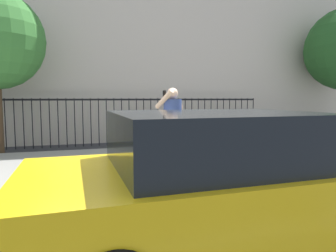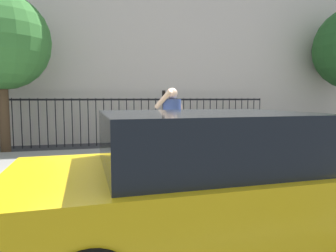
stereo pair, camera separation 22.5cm
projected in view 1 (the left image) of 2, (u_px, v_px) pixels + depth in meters
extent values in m
plane|color=#333338|center=(116.00, 207.00, 4.38)|extent=(60.00, 60.00, 0.00)
cube|color=gray|center=(104.00, 168.00, 6.47)|extent=(28.00, 4.40, 0.15)
cube|color=black|center=(94.00, 100.00, 9.86)|extent=(12.00, 0.04, 0.06)
cylinder|color=black|center=(5.00, 124.00, 9.17)|extent=(0.03, 0.03, 1.60)
cylinder|color=black|center=(14.00, 124.00, 9.24)|extent=(0.03, 0.03, 1.60)
cylinder|color=black|center=(24.00, 124.00, 9.32)|extent=(0.03, 0.03, 1.60)
cylinder|color=black|center=(32.00, 124.00, 9.39)|extent=(0.03, 0.03, 1.60)
cylinder|color=black|center=(41.00, 123.00, 9.46)|extent=(0.03, 0.03, 1.60)
cylinder|color=black|center=(50.00, 123.00, 9.53)|extent=(0.03, 0.03, 1.60)
cylinder|color=black|center=(58.00, 123.00, 9.61)|extent=(0.03, 0.03, 1.60)
cylinder|color=black|center=(67.00, 123.00, 9.68)|extent=(0.03, 0.03, 1.60)
cylinder|color=black|center=(75.00, 123.00, 9.75)|extent=(0.03, 0.03, 1.60)
cylinder|color=black|center=(83.00, 122.00, 9.82)|extent=(0.03, 0.03, 1.60)
cylinder|color=black|center=(91.00, 122.00, 9.90)|extent=(0.03, 0.03, 1.60)
cylinder|color=black|center=(99.00, 122.00, 9.97)|extent=(0.03, 0.03, 1.60)
cylinder|color=black|center=(107.00, 122.00, 10.04)|extent=(0.03, 0.03, 1.60)
cylinder|color=black|center=(114.00, 122.00, 10.11)|extent=(0.03, 0.03, 1.60)
cylinder|color=black|center=(122.00, 122.00, 10.19)|extent=(0.03, 0.03, 1.60)
cylinder|color=black|center=(129.00, 121.00, 10.26)|extent=(0.03, 0.03, 1.60)
cylinder|color=black|center=(137.00, 121.00, 10.33)|extent=(0.03, 0.03, 1.60)
cylinder|color=black|center=(144.00, 121.00, 10.40)|extent=(0.03, 0.03, 1.60)
cylinder|color=black|center=(151.00, 121.00, 10.48)|extent=(0.03, 0.03, 1.60)
cylinder|color=black|center=(158.00, 121.00, 10.55)|extent=(0.03, 0.03, 1.60)
cylinder|color=black|center=(165.00, 121.00, 10.62)|extent=(0.03, 0.03, 1.60)
cylinder|color=black|center=(172.00, 120.00, 10.69)|extent=(0.03, 0.03, 1.60)
cylinder|color=black|center=(178.00, 120.00, 10.77)|extent=(0.03, 0.03, 1.60)
cylinder|color=black|center=(185.00, 120.00, 10.84)|extent=(0.03, 0.03, 1.60)
cylinder|color=black|center=(192.00, 120.00, 10.91)|extent=(0.03, 0.03, 1.60)
cylinder|color=black|center=(198.00, 120.00, 10.98)|extent=(0.03, 0.03, 1.60)
cylinder|color=black|center=(205.00, 120.00, 11.06)|extent=(0.03, 0.03, 1.60)
cylinder|color=black|center=(211.00, 120.00, 11.13)|extent=(0.03, 0.03, 1.60)
cylinder|color=black|center=(217.00, 119.00, 11.20)|extent=(0.03, 0.03, 1.60)
cylinder|color=black|center=(223.00, 119.00, 11.27)|extent=(0.03, 0.03, 1.60)
cylinder|color=black|center=(229.00, 119.00, 11.35)|extent=(0.03, 0.03, 1.60)
cylinder|color=black|center=(235.00, 119.00, 11.42)|extent=(0.03, 0.03, 1.60)
cylinder|color=black|center=(241.00, 119.00, 11.49)|extent=(0.03, 0.03, 1.60)
cylinder|color=black|center=(247.00, 119.00, 11.56)|extent=(0.03, 0.03, 1.60)
cylinder|color=black|center=(253.00, 119.00, 11.64)|extent=(0.03, 0.03, 1.60)
cube|color=yellow|center=(231.00, 195.00, 3.15)|extent=(4.24, 1.89, 0.70)
cube|color=black|center=(215.00, 139.00, 3.03)|extent=(2.03, 1.64, 0.55)
cylinder|color=black|center=(285.00, 186.00, 4.36)|extent=(0.64, 0.23, 0.64)
cylinder|color=black|center=(95.00, 206.00, 3.54)|extent=(0.64, 0.23, 0.64)
cylinder|color=beige|center=(169.00, 155.00, 5.63)|extent=(0.15, 0.15, 0.75)
cylinder|color=beige|center=(176.00, 154.00, 5.76)|extent=(0.15, 0.15, 0.75)
cylinder|color=#33478C|center=(173.00, 117.00, 5.63)|extent=(0.45, 0.45, 0.68)
sphere|color=beige|center=(173.00, 93.00, 5.59)|extent=(0.21, 0.21, 0.21)
cylinder|color=beige|center=(164.00, 99.00, 5.47)|extent=(0.28, 0.47, 0.37)
cylinder|color=beige|center=(180.00, 118.00, 5.76)|extent=(0.09, 0.09, 0.52)
cube|color=black|center=(164.00, 94.00, 5.54)|extent=(0.07, 0.04, 0.15)
cube|color=brown|center=(182.00, 122.00, 5.81)|extent=(0.32, 0.26, 0.34)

